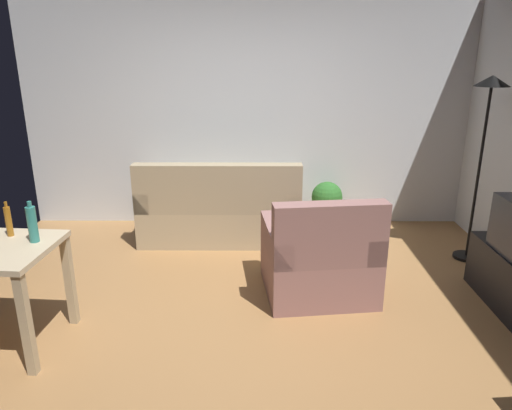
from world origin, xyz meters
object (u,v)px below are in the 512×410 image
object	(u,v)px
bottle_tall	(32,224)
potted_plant	(327,202)
couch	(220,212)
bottle_amber	(9,221)
armchair	(320,260)
torchiere_lamp	(487,119)

from	to	relation	value
bottle_tall	potted_plant	bearing A→B (deg)	43.75
couch	bottle_amber	xyz separation A→B (m)	(-1.36, -1.83, 0.56)
bottle_amber	bottle_tall	bearing A→B (deg)	-26.16
armchair	bottle_tall	bearing A→B (deg)	11.03
potted_plant	bottle_tall	world-z (taller)	bottle_tall
torchiere_lamp	bottle_amber	distance (m)	4.16
couch	bottle_tall	distance (m)	2.32
torchiere_lamp	bottle_amber	size ratio (longest dim) A/B	7.08
potted_plant	bottle_tall	distance (m)	3.31
potted_plant	armchair	xyz separation A→B (m)	(-0.28, -1.59, -0.01)
couch	potted_plant	size ratio (longest dim) A/B	3.05
couch	torchiere_lamp	world-z (taller)	torchiere_lamp
potted_plant	bottle_amber	world-z (taller)	bottle_amber
potted_plant	bottle_tall	xyz separation A→B (m)	(-2.36, -2.26, 0.56)
torchiere_lamp	potted_plant	xyz separation A→B (m)	(-1.33, 0.84, -1.08)
couch	bottle_amber	world-z (taller)	bottle_amber
torchiere_lamp	armchair	xyz separation A→B (m)	(-1.60, -0.76, -1.09)
torchiere_lamp	couch	bearing A→B (deg)	168.43
couch	potted_plant	xyz separation A→B (m)	(1.22, 0.31, 0.02)
bottle_amber	bottle_tall	size ratio (longest dim) A/B	0.87
bottle_amber	torchiere_lamp	bearing A→B (deg)	18.56
couch	armchair	distance (m)	1.59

